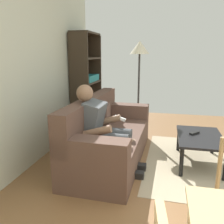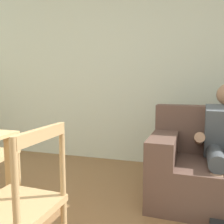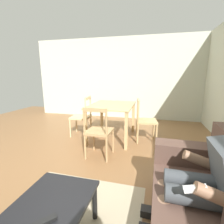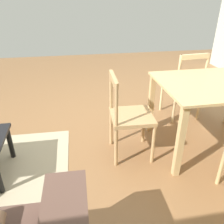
% 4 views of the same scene
% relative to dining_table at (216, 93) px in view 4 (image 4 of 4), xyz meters
% --- Properties ---
extents(ground_plane, '(8.36, 8.36, 0.00)m').
position_rel_dining_table_xyz_m(ground_plane, '(1.24, -0.37, -0.65)').
color(ground_plane, brown).
extents(dining_table, '(1.20, 0.93, 0.77)m').
position_rel_dining_table_xyz_m(dining_table, '(0.00, 0.00, 0.00)').
color(dining_table, tan).
rests_on(dining_table, ground_plane).
extents(dining_chair_facing_couch, '(0.44, 0.44, 0.90)m').
position_rel_dining_table_xyz_m(dining_chair_facing_couch, '(0.93, -0.00, -0.19)').
color(dining_chair_facing_couch, tan).
rests_on(dining_chair_facing_couch, ground_plane).
extents(dining_chair_by_doorway, '(0.46, 0.46, 0.92)m').
position_rel_dining_table_xyz_m(dining_chair_by_doorway, '(-0.00, -0.73, -0.20)').
color(dining_chair_by_doorway, '#D1B27F').
rests_on(dining_chair_by_doorway, ground_plane).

